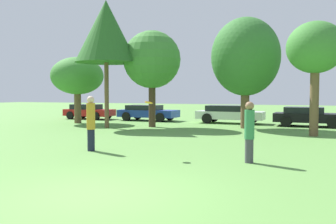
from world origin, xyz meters
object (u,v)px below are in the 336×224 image
at_px(person_catcher, 249,131).
at_px(tree_0, 77,76).
at_px(parked_car_black, 308,116).
at_px(tree_1, 106,32).
at_px(tree_2, 152,60).
at_px(tree_3, 246,57).
at_px(tree_4, 315,49).
at_px(person_thrower, 91,122).
at_px(parked_car_white, 229,114).
at_px(parked_car_blue, 147,112).
at_px(frisbee, 149,103).
at_px(parked_car_red, 89,111).

xyz_separation_m(person_catcher, tree_0, (-13.37, 10.10, 2.28)).
bearing_deg(parked_car_black, tree_1, -152.64).
distance_m(tree_2, parked_car_black, 10.32).
relative_size(tree_0, tree_3, 0.70).
height_order(tree_1, tree_4, tree_1).
relative_size(tree_0, tree_2, 0.77).
bearing_deg(person_thrower, parked_car_white, 83.03).
relative_size(tree_0, parked_car_blue, 1.01).
bearing_deg(tree_2, tree_1, -144.68).
xyz_separation_m(person_thrower, frisbee, (2.41, -0.28, 0.74)).
height_order(frisbee, parked_car_blue, frisbee).
bearing_deg(tree_0, frisbee, -45.23).
relative_size(parked_car_red, parked_car_blue, 0.88).
xyz_separation_m(person_catcher, parked_car_white, (-3.59, 13.83, -0.29)).
bearing_deg(person_catcher, tree_3, -78.03).
xyz_separation_m(frisbee, parked_car_black, (4.72, 13.46, -1.12)).
bearing_deg(person_catcher, parked_car_black, -94.85).
distance_m(person_catcher, tree_3, 11.32).
relative_size(tree_3, parked_car_white, 1.42).
bearing_deg(tree_3, tree_1, -159.78).
bearing_deg(parked_car_white, parked_car_blue, -179.88).
bearing_deg(tree_3, parked_car_white, 117.25).
xyz_separation_m(person_thrower, parked_car_black, (7.13, 13.18, -0.38)).
xyz_separation_m(person_thrower, tree_1, (-4.03, 7.69, 4.67)).
bearing_deg(person_thrower, tree_0, 129.41).
bearing_deg(parked_car_red, parked_car_black, -0.27).
xyz_separation_m(tree_1, tree_3, (7.70, 2.84, -1.51)).
height_order(parked_car_red, parked_car_black, parked_car_black).
relative_size(tree_2, tree_3, 0.90).
bearing_deg(parked_car_white, tree_0, -158.01).
bearing_deg(parked_car_red, frisbee, -48.61).
bearing_deg(frisbee, person_catcher, 2.28).
bearing_deg(parked_car_blue, parked_car_black, -1.92).
bearing_deg(frisbee, parked_car_red, 130.24).
bearing_deg(person_thrower, parked_car_blue, 108.50).
distance_m(person_thrower, tree_1, 9.85).
distance_m(person_thrower, frisbee, 2.54).
relative_size(tree_1, tree_2, 1.29).
xyz_separation_m(frisbee, tree_0, (-10.15, 10.23, 1.47)).
bearing_deg(parked_car_red, parked_car_white, 1.59).
height_order(person_thrower, parked_car_red, person_thrower).
relative_size(person_catcher, parked_car_blue, 0.40).
bearing_deg(person_catcher, tree_2, -50.27).
bearing_deg(tree_1, person_catcher, -39.05).
xyz_separation_m(tree_0, tree_1, (3.71, -2.26, 2.46)).
xyz_separation_m(tree_4, parked_car_blue, (-11.65, 5.98, -3.54)).
relative_size(person_catcher, tree_1, 0.24).
relative_size(person_catcher, tree_3, 0.28).
bearing_deg(parked_car_blue, parked_car_red, -176.62).
xyz_separation_m(parked_car_blue, parked_car_black, (11.33, -0.61, 0.01)).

